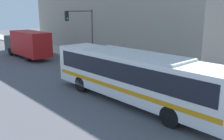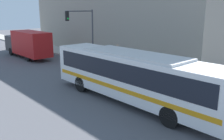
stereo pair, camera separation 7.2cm
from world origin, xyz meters
name	(u,v)px [view 1 (the left image)]	position (x,y,z in m)	size (l,w,h in m)	color
ground_plane	(148,106)	(0.00, 0.00, 0.00)	(120.00, 120.00, 0.00)	#515156
sidewalk	(60,51)	(6.05, 20.00, 0.08)	(3.09, 70.00, 0.16)	#A8A399
building_facade	(112,4)	(10.59, 14.83, 6.10)	(6.00, 27.65, 12.19)	#9E9384
city_bus	(134,74)	(-0.26, 0.99, 1.78)	(2.63, 12.28, 3.04)	white
delivery_truck	(27,43)	(1.12, 18.84, 1.66)	(2.21, 8.23, 3.06)	#B21919
fire_hydrant	(146,70)	(5.10, 4.49, 0.52)	(0.27, 0.37, 0.72)	red
traffic_light_pole	(83,26)	(4.13, 12.03, 3.78)	(3.28, 0.35, 5.28)	#47474C
parking_meter	(110,56)	(5.10, 9.10, 1.01)	(0.14, 0.14, 1.26)	#47474C
pedestrian_near_corner	(117,53)	(6.61, 9.70, 1.10)	(0.34, 0.34, 1.84)	#23283D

